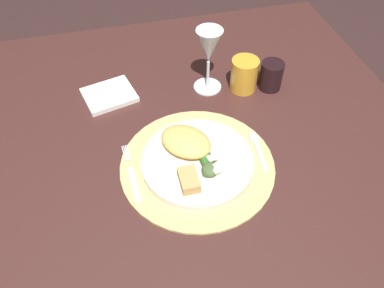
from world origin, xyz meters
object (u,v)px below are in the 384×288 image
dining_table (181,164)px  napkin (109,95)px  spoon (257,145)px  wine_glass (209,49)px  fork (132,175)px  amber_tumbler (244,75)px  dinner_plate (197,162)px  dark_tumbler (271,76)px

dining_table → napkin: 0.27m
spoon → wine_glass: wine_glass is taller
spoon → fork: bearing=-176.6°
wine_glass → amber_tumbler: size_ratio=1.96×
fork → wine_glass: 0.37m
fork → amber_tumbler: amber_tumbler is taller
dining_table → amber_tumbler: (0.21, 0.13, 0.15)m
fork → dinner_plate: bearing=-1.2°
fork → dark_tumbler: bearing=28.0°
wine_glass → spoon: bearing=-77.6°
dining_table → napkin: bearing=129.3°
napkin → dinner_plate: bearing=-59.4°
dinner_plate → fork: bearing=178.8°
amber_tumbler → dark_tumbler: size_ratio=1.15×
fork → wine_glass: (0.24, 0.26, 0.12)m
dinner_plate → spoon: 0.15m
amber_tumbler → spoon: bearing=-100.6°
dark_tumbler → dining_table: bearing=-156.6°
napkin → amber_tumbler: bearing=-8.1°
spoon → amber_tumbler: bearing=79.4°
dining_table → dinner_plate: 0.16m
dinner_plate → amber_tumbler: (0.19, 0.23, 0.03)m
dinner_plate → spoon: dinner_plate is taller
dark_tumbler → spoon: bearing=-119.3°
dining_table → amber_tumbler: size_ratio=13.17×
napkin → amber_tumbler: amber_tumbler is taller
wine_glass → dark_tumbler: 0.19m
dining_table → dark_tumbler: (0.28, 0.12, 0.15)m
dinner_plate → amber_tumbler: 0.30m
dinner_plate → wine_glass: (0.10, 0.26, 0.11)m
wine_glass → fork: bearing=-133.5°
dinner_plate → fork: (-0.15, 0.00, -0.01)m
spoon → napkin: (-0.32, 0.26, -0.00)m
spoon → wine_glass: bearing=102.4°
fork → wine_glass: size_ratio=0.91×
dinner_plate → dark_tumbler: dark_tumbler is taller
fork → napkin: 0.28m
dinner_plate → amber_tumbler: amber_tumbler is taller
dinner_plate → wine_glass: 0.30m
napkin → wine_glass: (0.27, -0.02, 0.12)m
dining_table → wine_glass: bearing=54.8°
amber_tumbler → napkin: bearing=171.9°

